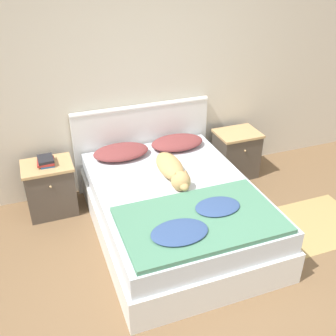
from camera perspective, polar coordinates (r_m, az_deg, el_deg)
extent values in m
plane|color=brown|center=(3.24, 10.00, -19.79)|extent=(16.00, 16.00, 0.00)
cube|color=beige|center=(4.21, -3.01, 13.86)|extent=(9.00, 0.06, 2.55)
cube|color=white|center=(3.78, 1.05, -7.34)|extent=(1.45, 1.96, 0.31)
cube|color=silver|center=(3.63, 1.08, -4.17)|extent=(1.39, 1.90, 0.20)
cube|color=white|center=(4.42, -3.66, 3.28)|extent=(1.53, 0.04, 0.92)
cylinder|color=white|center=(4.23, -3.86, 8.84)|extent=(1.53, 0.06, 0.06)
cube|color=#4C4238|center=(4.17, -16.65, -3.00)|extent=(0.47, 0.36, 0.53)
cube|color=tan|center=(4.03, -17.22, 0.32)|extent=(0.49, 0.39, 0.03)
sphere|color=tan|center=(3.93, -16.67, -2.61)|extent=(0.02, 0.02, 0.02)
cube|color=#4C4238|center=(4.70, 9.80, 1.89)|extent=(0.47, 0.36, 0.53)
cube|color=tan|center=(4.58, 10.10, 4.95)|extent=(0.49, 0.39, 0.03)
sphere|color=tan|center=(4.49, 11.13, 2.47)|extent=(0.02, 0.02, 0.02)
ellipsoid|color=brown|center=(4.09, -6.82, 2.35)|extent=(0.58, 0.36, 0.11)
ellipsoid|color=brown|center=(4.25, 1.34, 3.73)|extent=(0.58, 0.36, 0.11)
cube|color=#4C8466|center=(3.16, 4.69, -7.53)|extent=(1.28, 0.78, 0.04)
ellipsoid|color=#334C7F|center=(2.99, 1.69, -9.26)|extent=(0.45, 0.31, 0.04)
ellipsoid|color=#334C7F|center=(3.27, 7.21, -5.55)|extent=(0.38, 0.27, 0.03)
ellipsoid|color=tan|center=(3.74, 0.25, 0.30)|extent=(0.22, 0.48, 0.18)
sphere|color=tan|center=(3.51, 1.87, -1.88)|extent=(0.18, 0.18, 0.18)
ellipsoid|color=tan|center=(3.46, 2.35, -2.70)|extent=(0.08, 0.10, 0.07)
cone|color=tan|center=(3.47, 1.05, -0.98)|extent=(0.06, 0.06, 0.06)
cone|color=tan|center=(3.51, 2.56, -0.69)|extent=(0.06, 0.06, 0.06)
ellipsoid|color=tan|center=(3.94, -0.35, 1.16)|extent=(0.14, 0.21, 0.06)
cube|color=#285689|center=(4.03, -17.16, 0.73)|extent=(0.13, 0.21, 0.02)
cube|color=#AD2D28|center=(4.01, -17.32, 0.89)|extent=(0.17, 0.19, 0.02)
cube|color=#232328|center=(4.00, -17.36, 1.26)|extent=(0.15, 0.19, 0.03)
cube|color=tan|center=(4.23, 20.54, -7.59)|extent=(0.96, 0.76, 0.00)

